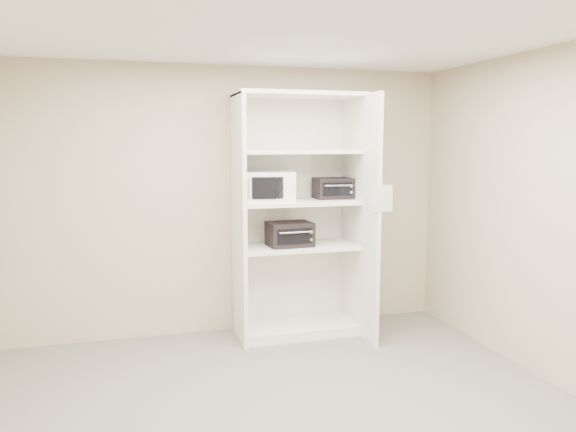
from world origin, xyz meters
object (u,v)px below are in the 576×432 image
object	(u,v)px
toaster_oven_upper	(333,188)
toaster_oven_lower	(290,234)
shelving_unit	(302,224)
microwave	(269,186)

from	to	relation	value
toaster_oven_upper	toaster_oven_lower	bearing A→B (deg)	-168.85
shelving_unit	microwave	bearing A→B (deg)	-174.29
microwave	toaster_oven_upper	distance (m)	0.70
microwave	toaster_oven_upper	world-z (taller)	microwave
shelving_unit	toaster_oven_lower	distance (m)	0.18
microwave	toaster_oven_lower	size ratio (longest dim) A/B	1.13
shelving_unit	toaster_oven_upper	world-z (taller)	shelving_unit
toaster_oven_lower	microwave	bearing A→B (deg)	172.28
microwave	toaster_oven_upper	bearing A→B (deg)	13.97
toaster_oven_upper	shelving_unit	bearing A→B (deg)	-173.02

